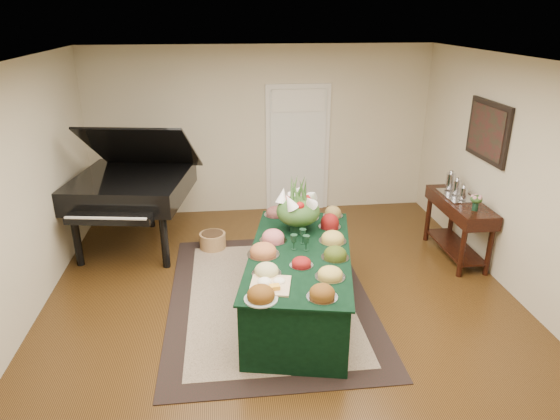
{
  "coord_description": "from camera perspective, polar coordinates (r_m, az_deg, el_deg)",
  "views": [
    {
      "loc": [
        -0.6,
        -4.95,
        3.16
      ],
      "look_at": [
        0.0,
        0.3,
        1.05
      ],
      "focal_mm": 32.0,
      "sensor_mm": 36.0,
      "label": 1
    }
  ],
  "objects": [
    {
      "name": "ground",
      "position": [
        5.9,
        0.34,
        -10.61
      ],
      "size": [
        6.0,
        6.0,
        0.0
      ],
      "primitive_type": "plane",
      "color": "black",
      "rests_on": "ground"
    },
    {
      "name": "area_rug",
      "position": [
        6.0,
        -1.21,
        -9.91
      ],
      "size": [
        2.33,
        3.26,
        0.01
      ],
      "color": "black",
      "rests_on": "ground"
    },
    {
      "name": "kitchen_doorway",
      "position": [
        8.28,
        2.03,
        6.81
      ],
      "size": [
        1.05,
        0.07,
        2.1
      ],
      "color": "silver",
      "rests_on": "ground"
    },
    {
      "name": "buffet_table",
      "position": [
        5.57,
        2.25,
        -8.19
      ],
      "size": [
        1.5,
        2.42,
        0.76
      ],
      "color": "black",
      "rests_on": "ground"
    },
    {
      "name": "food_platters",
      "position": [
        5.42,
        2.39,
        -4.02
      ],
      "size": [
        1.34,
        2.29,
        0.13
      ],
      "color": "silver",
      "rests_on": "buffet_table"
    },
    {
      "name": "cutting_board",
      "position": [
        4.74,
        -1.1,
        -8.26
      ],
      "size": [
        0.44,
        0.44,
        0.1
      ],
      "color": "tan",
      "rests_on": "buffet_table"
    },
    {
      "name": "green_goblets",
      "position": [
        5.43,
        2.4,
        -3.48
      ],
      "size": [
        0.2,
        0.25,
        0.18
      ],
      "color": "black",
      "rests_on": "buffet_table"
    },
    {
      "name": "floral_centerpiece",
      "position": [
        5.77,
        2.09,
        0.48
      ],
      "size": [
        0.53,
        0.53,
        0.53
      ],
      "color": "black",
      "rests_on": "buffet_table"
    },
    {
      "name": "grand_piano",
      "position": [
        7.19,
        -16.55,
        2.7
      ],
      "size": [
        1.83,
        1.99,
        1.82
      ],
      "color": "black",
      "rests_on": "ground"
    },
    {
      "name": "wicker_basket",
      "position": [
        7.18,
        -7.69,
        -3.53
      ],
      "size": [
        0.37,
        0.37,
        0.23
      ],
      "primitive_type": "cylinder",
      "color": "olive",
      "rests_on": "ground"
    },
    {
      "name": "mahogany_sideboard",
      "position": [
        7.1,
        19.81,
        -0.33
      ],
      "size": [
        0.45,
        1.3,
        0.83
      ],
      "color": "black",
      "rests_on": "ground"
    },
    {
      "name": "tea_service",
      "position": [
        7.16,
        19.49,
        2.5
      ],
      "size": [
        0.34,
        0.58,
        0.3
      ],
      "color": "silver",
      "rests_on": "mahogany_sideboard"
    },
    {
      "name": "pink_bouquet",
      "position": [
        6.68,
        21.52,
        1.09
      ],
      "size": [
        0.17,
        0.17,
        0.21
      ],
      "color": "black",
      "rests_on": "mahogany_sideboard"
    },
    {
      "name": "wall_painting",
      "position": [
        6.89,
        22.65,
        8.31
      ],
      "size": [
        0.05,
        0.95,
        0.75
      ],
      "color": "black",
      "rests_on": "ground"
    }
  ]
}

